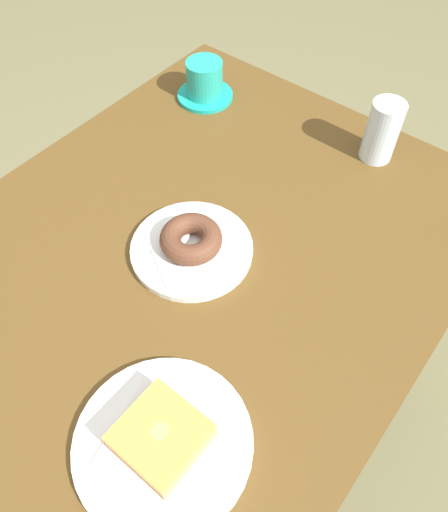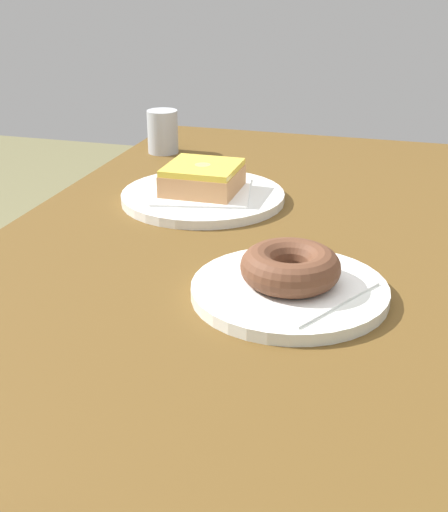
% 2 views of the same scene
% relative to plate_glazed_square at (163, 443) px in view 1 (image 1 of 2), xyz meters
% --- Properties ---
extents(ground_plane, '(6.00, 6.00, 0.00)m').
position_rel_plate_glazed_square_xyz_m(ground_plane, '(-0.17, -0.18, -0.73)').
color(ground_plane, olive).
extents(table, '(1.22, 0.81, 0.72)m').
position_rel_plate_glazed_square_xyz_m(table, '(-0.17, -0.18, -0.10)').
color(table, brown).
rests_on(table, ground_plane).
extents(plate_glazed_square, '(0.24, 0.24, 0.01)m').
position_rel_plate_glazed_square_xyz_m(plate_glazed_square, '(0.00, 0.00, 0.00)').
color(plate_glazed_square, white).
rests_on(plate_glazed_square, table).
extents(napkin_glazed_square, '(0.16, 0.16, 0.00)m').
position_rel_plate_glazed_square_xyz_m(napkin_glazed_square, '(0.00, 0.00, 0.01)').
color(napkin_glazed_square, white).
rests_on(napkin_glazed_square, plate_glazed_square).
extents(donut_glazed_square, '(0.10, 0.10, 0.04)m').
position_rel_plate_glazed_square_xyz_m(donut_glazed_square, '(0.00, -0.00, 0.03)').
color(donut_glazed_square, tan).
rests_on(donut_glazed_square, napkin_glazed_square).
extents(plate_chocolate_ring, '(0.21, 0.21, 0.01)m').
position_rel_plate_glazed_square_xyz_m(plate_chocolate_ring, '(-0.27, -0.18, 0.00)').
color(plate_chocolate_ring, white).
rests_on(plate_chocolate_ring, table).
extents(napkin_chocolate_ring, '(0.18, 0.18, 0.00)m').
position_rel_plate_glazed_square_xyz_m(napkin_chocolate_ring, '(-0.27, -0.18, 0.01)').
color(napkin_chocolate_ring, white).
rests_on(napkin_chocolate_ring, plate_chocolate_ring).
extents(donut_chocolate_ring, '(0.10, 0.10, 0.04)m').
position_rel_plate_glazed_square_xyz_m(donut_chocolate_ring, '(-0.27, -0.18, 0.03)').
color(donut_chocolate_ring, brown).
rests_on(donut_chocolate_ring, napkin_chocolate_ring).
extents(water_glass, '(0.06, 0.06, 0.12)m').
position_rel_plate_glazed_square_xyz_m(water_glass, '(-0.68, -0.05, 0.05)').
color(water_glass, silver).
rests_on(water_glass, table).
extents(coffee_cup, '(0.12, 0.12, 0.09)m').
position_rel_plate_glazed_square_xyz_m(coffee_cup, '(-0.61, -0.44, 0.03)').
color(coffee_cup, teal).
rests_on(coffee_cup, table).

